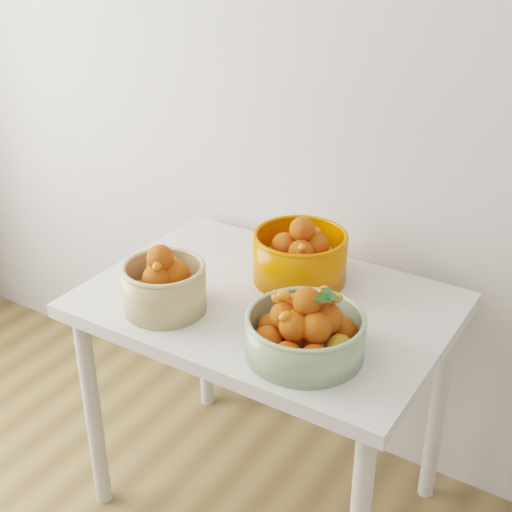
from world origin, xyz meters
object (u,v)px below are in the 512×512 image
object	(u,v)px
table	(267,328)
bowl_green	(305,331)
bowl_orange	(300,256)
bowl_cream	(165,285)

from	to	relation	value
table	bowl_green	size ratio (longest dim) A/B	3.36
table	bowl_orange	size ratio (longest dim) A/B	3.58
bowl_cream	bowl_green	world-z (taller)	bowl_cream
bowl_green	bowl_orange	world-z (taller)	bowl_orange
bowl_orange	bowl_cream	bearing A→B (deg)	-124.22
bowl_cream	bowl_green	distance (m)	0.42
table	bowl_cream	distance (m)	0.33
bowl_green	bowl_orange	size ratio (longest dim) A/B	1.07
table	bowl_green	distance (m)	0.32
table	bowl_cream	xyz separation A→B (m)	(-0.21, -0.19, 0.17)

